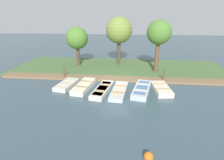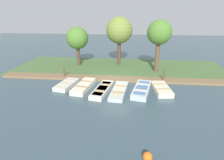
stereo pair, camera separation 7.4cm
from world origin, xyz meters
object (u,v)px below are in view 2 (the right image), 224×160
rowboat_3 (119,91)px  rowboat_5 (161,89)px  park_tree_far_left (77,39)px  mooring_post_near (64,73)px  mooring_post_far (164,76)px  buoy (148,157)px  rowboat_1 (84,86)px  park_tree_center (159,33)px  park_tree_left (119,31)px  rowboat_0 (67,84)px  rowboat_4 (142,89)px  rowboat_2 (102,90)px

rowboat_3 → rowboat_5: size_ratio=1.27×
park_tree_far_left → rowboat_3: bearing=36.9°
mooring_post_near → mooring_post_far: 9.55m
rowboat_5 → mooring_post_far: (-2.20, 0.53, 0.36)m
mooring_post_far → buoy: 9.97m
rowboat_1 → park_tree_center: bearing=134.1°
rowboat_5 → mooring_post_far: mooring_post_far is taller
park_tree_left → mooring_post_near: bearing=-44.7°
buoy → park_tree_far_left: size_ratio=0.09×
rowboat_0 → rowboat_3: rowboat_0 is taller
park_tree_far_left → park_tree_left: size_ratio=0.81×
rowboat_4 → park_tree_center: bearing=173.1°
rowboat_4 → rowboat_0: bearing=-82.2°
rowboat_5 → rowboat_2: bearing=-89.7°
rowboat_3 → mooring_post_near: mooring_post_near is taller
rowboat_1 → park_tree_center: 9.20m
rowboat_4 → park_tree_far_left: 10.32m
buoy → rowboat_5: bearing=166.9°
rowboat_0 → rowboat_1: size_ratio=0.84×
park_tree_far_left → park_tree_center: bearing=80.1°
mooring_post_far → park_tree_center: bearing=-172.5°
rowboat_3 → rowboat_5: rowboat_5 is taller
park_tree_far_left → rowboat_0: bearing=6.3°
rowboat_0 → park_tree_far_left: bearing=-164.0°
rowboat_2 → rowboat_4: (-0.29, 3.20, 0.03)m
rowboat_4 → rowboat_5: bearing=112.7°
rowboat_1 → buoy: size_ratio=7.93×
rowboat_4 → mooring_post_near: bearing=-96.7°
rowboat_1 → park_tree_left: park_tree_left is taller
mooring_post_near → park_tree_left: park_tree_left is taller
rowboat_0 → park_tree_center: 10.29m
rowboat_1 → buoy: rowboat_1 is taller
rowboat_0 → rowboat_4: bearing=95.6°
mooring_post_near → park_tree_center: 10.22m
rowboat_3 → rowboat_4: bearing=106.5°
park_tree_far_left → rowboat_1: bearing=19.2°
rowboat_0 → rowboat_5: (0.17, 8.08, 0.03)m
rowboat_0 → park_tree_center: size_ratio=0.52×
buoy → park_tree_left: 15.45m
rowboat_1 → rowboat_2: 1.74m
rowboat_3 → park_tree_left: (-7.92, -0.56, 3.97)m
rowboat_0 → rowboat_5: rowboat_5 is taller
rowboat_4 → rowboat_5: 1.64m
rowboat_2 → mooring_post_near: mooring_post_near is taller
mooring_post_far → park_tree_left: 7.68m
rowboat_3 → park_tree_far_left: size_ratio=0.79×
rowboat_5 → mooring_post_near: mooring_post_near is taller
mooring_post_far → park_tree_left: (-5.08, -4.52, 3.57)m
mooring_post_near → park_tree_left: size_ratio=0.20×
rowboat_4 → rowboat_2: bearing=-72.8°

